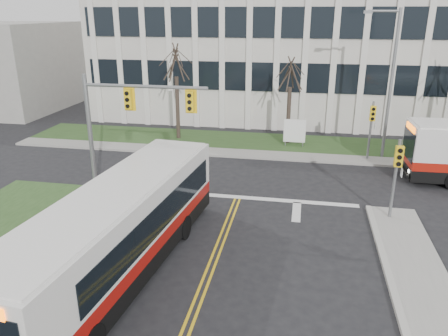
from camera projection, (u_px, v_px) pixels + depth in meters
ground at (201, 293)px, 14.80m from camera, size 120.00×120.00×0.00m
sidewalk_cross at (332, 159)px, 27.97m from camera, size 44.00×1.60×0.14m
building_lawn at (330, 146)px, 30.56m from camera, size 44.00×5.00×0.12m
office_building at (330, 46)px, 39.64m from camera, size 40.00×16.00×12.00m
building_annex at (0, 66)px, 41.96m from camera, size 12.00×12.00×8.00m
mast_arm_signal at (120, 116)px, 20.94m from camera, size 6.11×0.38×6.20m
signal_pole_near at (397, 169)px, 19.09m from camera, size 0.34×0.39×3.80m
signal_pole_far at (371, 123)px, 26.95m from camera, size 0.34×0.39×3.80m
streetlight at (389, 77)px, 26.63m from camera, size 2.15×0.25×9.20m
directory_sign at (295, 131)px, 30.15m from camera, size 1.50×0.12×2.00m
tree_left at (176, 64)px, 30.61m from camera, size 1.80×1.80×7.70m
tree_mid at (291, 75)px, 29.63m from camera, size 1.80×1.80×6.82m
bus_main at (119, 233)px, 15.34m from camera, size 3.86×12.47×3.27m
newspaper_box_red at (6, 272)px, 15.15m from camera, size 0.63×0.60×0.95m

